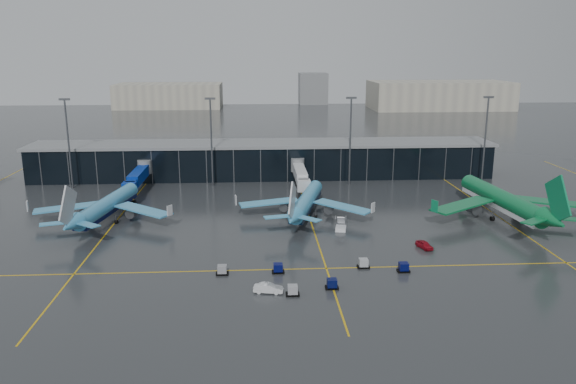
{
  "coord_description": "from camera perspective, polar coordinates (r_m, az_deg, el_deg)",
  "views": [
    {
      "loc": [
        -2.67,
        -109.69,
        38.65
      ],
      "look_at": [
        5.0,
        18.0,
        6.0
      ],
      "focal_mm": 35.0,
      "sensor_mm": 36.0,
      "label": 1
    }
  ],
  "objects": [
    {
      "name": "distant_hangars",
      "position": [
        384.56,
        4.5,
        9.82
      ],
      "size": [
        260.0,
        71.0,
        22.0
      ],
      "color": "#B2AD99",
      "rests_on": "ground"
    },
    {
      "name": "ground",
      "position": [
        116.33,
        -1.93,
        -5.1
      ],
      "size": [
        600.0,
        600.0,
        0.0
      ],
      "primitive_type": "plane",
      "color": "#282B2D",
      "rests_on": "ground"
    },
    {
      "name": "service_van_red",
      "position": [
        115.65,
        13.69,
        -5.24
      ],
      "size": [
        3.06,
        4.74,
        1.5
      ],
      "primitive_type": "imported",
      "rotation": [
        0.0,
        0.0,
        0.32
      ],
      "color": "maroon",
      "rests_on": "ground"
    },
    {
      "name": "jet_bridges",
      "position": [
        159.75,
        -15.04,
        1.5
      ],
      "size": [
        94.0,
        27.5,
        7.2
      ],
      "color": "#595B60",
      "rests_on": "ground"
    },
    {
      "name": "airliner_aer_lingus",
      "position": [
        140.35,
        20.96,
        0.32
      ],
      "size": [
        44.01,
        49.03,
        14.0
      ],
      "primitive_type": null,
      "rotation": [
        0.0,
        0.0,
        0.09
      ],
      "color": "#0C6736",
      "rests_on": "ground"
    },
    {
      "name": "service_van_white",
      "position": [
        92.91,
        -2.01,
        -9.73
      ],
      "size": [
        5.05,
        2.46,
        1.6
      ],
      "primitive_type": "imported",
      "rotation": [
        0.0,
        0.0,
        1.41
      ],
      "color": "silver",
      "rests_on": "ground"
    },
    {
      "name": "airliner_klm_near",
      "position": [
        132.52,
        1.88,
        -0.02
      ],
      "size": [
        42.14,
        45.41,
        11.69
      ],
      "primitive_type": null,
      "rotation": [
        0.0,
        0.0,
        -0.26
      ],
      "color": "#3E9DCE",
      "rests_on": "ground"
    },
    {
      "name": "airliner_arkefly",
      "position": [
        135.11,
        -17.95,
        -0.37
      ],
      "size": [
        40.52,
        44.43,
        12.05
      ],
      "primitive_type": null,
      "rotation": [
        0.0,
        0.0,
        -0.17
      ],
      "color": "#3D97CA",
      "rests_on": "ground"
    },
    {
      "name": "terminal_pier",
      "position": [
        174.9,
        -2.5,
        3.35
      ],
      "size": [
        142.0,
        17.0,
        10.7
      ],
      "color": "black",
      "rests_on": "ground"
    },
    {
      "name": "mobile_airstair",
      "position": [
        123.95,
        5.39,
        -3.54
      ],
      "size": [
        2.84,
        3.6,
        3.45
      ],
      "rotation": [
        0.0,
        0.0,
        -0.22
      ],
      "color": "white",
      "rests_on": "ground"
    },
    {
      "name": "baggage_carts",
      "position": [
        98.55,
        2.84,
        -8.31
      ],
      "size": [
        34.5,
        12.49,
        1.7
      ],
      "color": "black",
      "rests_on": "ground"
    },
    {
      "name": "flood_masts",
      "position": [
        161.79,
        -0.68,
        5.49
      ],
      "size": [
        203.0,
        0.5,
        25.5
      ],
      "color": "#595B60",
      "rests_on": "ground"
    },
    {
      "name": "taxi_lines",
      "position": [
        126.99,
        2.46,
        -3.41
      ],
      "size": [
        220.0,
        120.0,
        0.02
      ],
      "color": "gold",
      "rests_on": "ground"
    }
  ]
}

